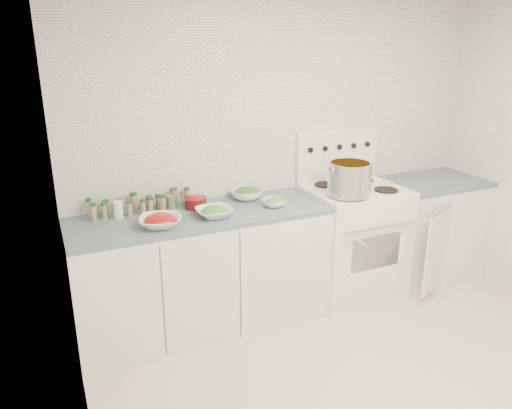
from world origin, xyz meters
name	(u,v)px	position (x,y,z in m)	size (l,w,h in m)	color
floor	(391,389)	(0.00, 0.00, 0.00)	(3.50, 3.50, 0.00)	beige
room_walls	(416,144)	(0.00, 0.00, 1.56)	(3.54, 3.04, 2.52)	white
counter_left	(203,271)	(-0.82, 1.19, 0.45)	(1.85, 0.62, 0.90)	white
stove	(351,238)	(0.48, 1.19, 0.50)	(0.76, 0.70, 1.36)	white
counter_right	(427,228)	(1.30, 1.19, 0.45)	(0.89, 0.79, 0.90)	white
stock_pot	(349,177)	(0.31, 1.02, 1.08)	(0.35, 0.33, 0.25)	silver
bowl_tomato	(160,221)	(-1.14, 1.06, 0.94)	(0.34, 0.34, 0.09)	white
bowl_snowpea	(214,212)	(-0.76, 1.09, 0.94)	(0.25, 0.25, 0.08)	white
bowl_broccoli	(247,193)	(-0.39, 1.36, 0.95)	(0.27, 0.27, 0.10)	white
bowl_zucchini	(274,202)	(-0.27, 1.12, 0.93)	(0.19, 0.19, 0.07)	white
bowl_pepper	(196,202)	(-0.82, 1.32, 0.95)	(0.16, 0.16, 0.10)	#5B0F12
salt_canister	(118,210)	(-1.37, 1.33, 0.96)	(0.06, 0.06, 0.12)	white
tin_can	(172,202)	(-0.98, 1.37, 0.95)	(0.08, 0.08, 0.10)	#9B9683
spice_cluster	(138,204)	(-1.22, 1.41, 0.96)	(0.75, 0.15, 0.14)	gray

